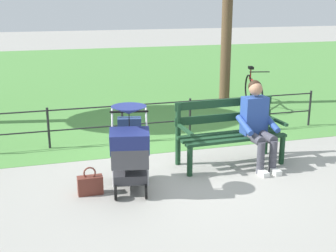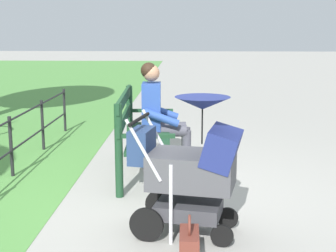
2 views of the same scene
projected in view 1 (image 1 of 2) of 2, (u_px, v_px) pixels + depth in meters
The scene contains 8 objects.
ground_plane at pixel (184, 170), 6.51m from camera, with size 60.00×60.00×0.00m, color #9E9B93.
grass_lawn at pixel (101, 75), 14.63m from camera, with size 40.00×16.00×0.01m, color #518E42.
park_bench at pixel (229, 129), 6.67m from camera, with size 1.62×0.66×0.96m.
person_on_bench at pixel (258, 122), 6.52m from camera, with size 0.55×0.74×1.28m.
stroller at pixel (130, 147), 5.67m from camera, with size 0.66×0.96×1.15m.
handbag at pixel (90, 185), 5.68m from camera, with size 0.32×0.14×0.37m.
park_fence at pixel (157, 116), 7.84m from camera, with size 6.25×0.04×0.70m.
bicycle at pixel (253, 91), 10.25m from camera, with size 0.53×1.63×0.89m.
Camera 1 is at (1.93, 5.77, 2.42)m, focal length 47.44 mm.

